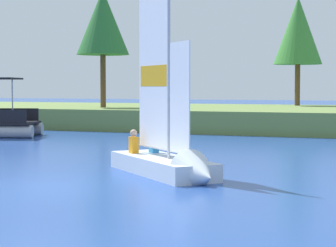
{
  "coord_description": "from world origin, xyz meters",
  "views": [
    {
      "loc": [
        8.24,
        -12.73,
        2.35
      ],
      "look_at": [
        0.91,
        6.01,
        1.2
      ],
      "focal_mm": 68.74,
      "sensor_mm": 36.0,
      "label": 1
    }
  ],
  "objects_px": {
    "sailboat": "(173,158)",
    "shoreline_tree_midleft": "(298,31)",
    "channel_buoy": "(173,137)",
    "shoreline_tree_left": "(103,22)"
  },
  "relations": [
    {
      "from": "shoreline_tree_midleft",
      "to": "sailboat",
      "type": "relative_size",
      "value": 1.08
    },
    {
      "from": "shoreline_tree_left",
      "to": "shoreline_tree_midleft",
      "type": "distance_m",
      "value": 12.65
    },
    {
      "from": "shoreline_tree_midleft",
      "to": "shoreline_tree_left",
      "type": "bearing_deg",
      "value": -141.24
    },
    {
      "from": "sailboat",
      "to": "shoreline_tree_left",
      "type": "bearing_deg",
      "value": 164.73
    },
    {
      "from": "shoreline_tree_left",
      "to": "channel_buoy",
      "type": "distance_m",
      "value": 12.22
    },
    {
      "from": "shoreline_tree_left",
      "to": "sailboat",
      "type": "relative_size",
      "value": 1.07
    },
    {
      "from": "sailboat",
      "to": "channel_buoy",
      "type": "xyz_separation_m",
      "value": [
        -3.86,
        10.14,
        -0.28
      ]
    },
    {
      "from": "sailboat",
      "to": "shoreline_tree_midleft",
      "type": "bearing_deg",
      "value": 135.73
    },
    {
      "from": "shoreline_tree_left",
      "to": "sailboat",
      "type": "bearing_deg",
      "value": -58.02
    },
    {
      "from": "shoreline_tree_left",
      "to": "shoreline_tree_midleft",
      "type": "bearing_deg",
      "value": 38.76
    }
  ]
}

